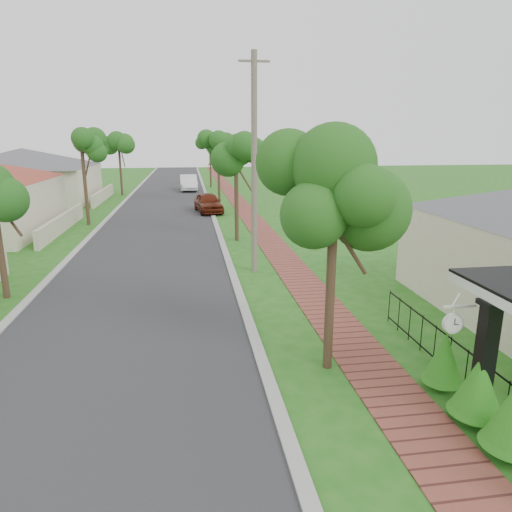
{
  "coord_description": "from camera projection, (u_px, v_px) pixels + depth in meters",
  "views": [
    {
      "loc": [
        -1.01,
        -8.31,
        5.48
      ],
      "look_at": [
        1.21,
        6.79,
        1.5
      ],
      "focal_mm": 32.0,
      "sensor_mm": 36.0,
      "label": 1
    }
  ],
  "objects": [
    {
      "name": "street_trees",
      "position": [
        162.0,
        151.0,
        33.63
      ],
      "size": [
        10.7,
        37.65,
        5.89
      ],
      "color": "#382619",
      "rests_on": "ground"
    },
    {
      "name": "kerb_left",
      "position": [
        97.0,
        230.0,
        27.69
      ],
      "size": [
        0.3,
        120.0,
        0.1
      ],
      "primitive_type": "cube",
      "color": "#9E9E99",
      "rests_on": "ground"
    },
    {
      "name": "road",
      "position": [
        158.0,
        229.0,
        28.21
      ],
      "size": [
        7.0,
        120.0,
        0.02
      ],
      "primitive_type": "cube",
      "color": "#28282B",
      "rests_on": "ground"
    },
    {
      "name": "picket_fence",
      "position": [
        466.0,
        369.0,
        10.04
      ],
      "size": [
        0.03,
        8.02,
        1.0
      ],
      "color": "black",
      "rests_on": "ground"
    },
    {
      "name": "near_tree",
      "position": [
        334.0,
        201.0,
        10.19
      ],
      "size": [
        2.01,
        2.01,
        5.16
      ],
      "color": "#382619",
      "rests_on": "ground"
    },
    {
      "name": "parked_car_red",
      "position": [
        208.0,
        203.0,
        34.18
      ],
      "size": [
        2.31,
        4.46,
        1.45
      ],
      "primitive_type": "imported",
      "rotation": [
        0.0,
        0.0,
        0.14
      ],
      "color": "#571C0D",
      "rests_on": "ground"
    },
    {
      "name": "ground",
      "position": [
        246.0,
        409.0,
        9.48
      ],
      "size": [
        160.0,
        160.0,
        0.0
      ],
      "primitive_type": "plane",
      "color": "#1F5E16",
      "rests_on": "ground"
    },
    {
      "name": "hedge_row",
      "position": [
        498.0,
        406.0,
        8.36
      ],
      "size": [
        0.93,
        4.32,
        1.74
      ],
      "color": "#125A12",
      "rests_on": "ground"
    },
    {
      "name": "parked_car_white",
      "position": [
        189.0,
        183.0,
        48.25
      ],
      "size": [
        1.86,
        4.98,
        1.63
      ],
      "primitive_type": "imported",
      "rotation": [
        0.0,
        0.0,
        0.03
      ],
      "color": "white",
      "rests_on": "ground"
    },
    {
      "name": "sidewalk",
      "position": [
        258.0,
        226.0,
        29.09
      ],
      "size": [
        1.5,
        120.0,
        0.03
      ],
      "primitive_type": "cube",
      "color": "brown",
      "rests_on": "ground"
    },
    {
      "name": "porch_post",
      "position": [
        483.0,
        368.0,
        8.88
      ],
      "size": [
        0.48,
        0.48,
        2.52
      ],
      "color": "black",
      "rests_on": "ground"
    },
    {
      "name": "station_clock",
      "position": [
        453.0,
        322.0,
        8.99
      ],
      "size": [
        0.69,
        0.13,
        0.59
      ],
      "color": "white",
      "rests_on": "ground"
    },
    {
      "name": "utility_pole",
      "position": [
        254.0,
        165.0,
        18.17
      ],
      "size": [
        1.2,
        0.24,
        8.67
      ],
      "color": "#726859",
      "rests_on": "ground"
    },
    {
      "name": "kerb_right",
      "position": [
        217.0,
        227.0,
        28.72
      ],
      "size": [
        0.3,
        120.0,
        0.1
      ],
      "primitive_type": "cube",
      "color": "#9E9E99",
      "rests_on": "ground"
    },
    {
      "name": "far_house_grey",
      "position": [
        25.0,
        175.0,
        39.34
      ],
      "size": [
        15.56,
        15.56,
        4.6
      ],
      "color": "beige",
      "rests_on": "ground"
    }
  ]
}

